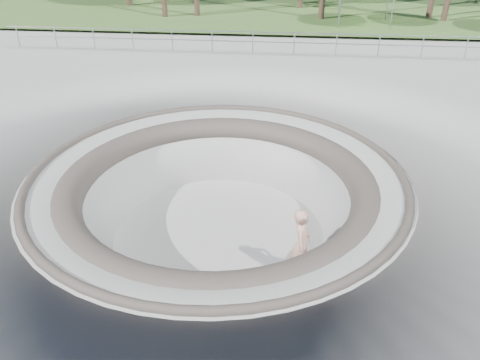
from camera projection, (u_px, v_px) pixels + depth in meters
The scene contains 6 objects.
ground at pixel (218, 175), 12.68m from camera, with size 180.00×180.00×0.00m, color #A0A09B.
skate_bowl at pixel (219, 230), 13.60m from camera, with size 14.00×14.00×4.10m.
distant_hills at pixel (305, 21), 65.12m from camera, with size 103.20×45.00×28.60m.
safety_railing at pixel (253, 42), 22.68m from camera, with size 25.00×0.06×1.03m.
skateboard at pixel (299, 274), 11.93m from camera, with size 0.87×0.26×0.09m.
skater at pixel (301, 243), 11.45m from camera, with size 0.70×0.46×1.92m, color tan.
Camera 1 is at (1.75, -10.94, 6.21)m, focal length 35.00 mm.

